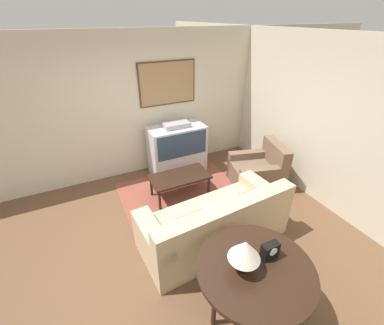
# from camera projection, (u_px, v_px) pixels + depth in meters

# --- Properties ---
(ground_plane) EXTENTS (12.00, 12.00, 0.00)m
(ground_plane) POSITION_uv_depth(u_px,v_px,m) (176.00, 237.00, 3.84)
(ground_plane) COLOR brown
(wall_back) EXTENTS (12.00, 0.10, 2.70)m
(wall_back) POSITION_uv_depth(u_px,v_px,m) (130.00, 108.00, 4.82)
(wall_back) COLOR beige
(wall_back) RESTS_ON ground_plane
(wall_right) EXTENTS (0.06, 12.00, 2.70)m
(wall_right) POSITION_uv_depth(u_px,v_px,m) (323.00, 124.00, 4.16)
(wall_right) COLOR beige
(wall_right) RESTS_ON ground_plane
(area_rug) EXTENTS (2.13, 1.89, 0.01)m
(area_rug) POSITION_uv_depth(u_px,v_px,m) (184.00, 197.00, 4.67)
(area_rug) COLOR brown
(area_rug) RESTS_ON ground_plane
(tv) EXTENTS (1.11, 0.57, 1.09)m
(tv) POSITION_uv_depth(u_px,v_px,m) (177.00, 149.00, 5.20)
(tv) COLOR silver
(tv) RESTS_ON ground_plane
(couch) EXTENTS (2.13, 1.04, 0.86)m
(couch) POSITION_uv_depth(u_px,v_px,m) (215.00, 224.00, 3.62)
(couch) COLOR #CCB289
(couch) RESTS_ON ground_plane
(armchair) EXTENTS (1.06, 1.01, 0.84)m
(armchair) POSITION_uv_depth(u_px,v_px,m) (258.00, 172.00, 4.90)
(armchair) COLOR brown
(armchair) RESTS_ON ground_plane
(coffee_table) EXTENTS (1.03, 0.54, 0.43)m
(coffee_table) POSITION_uv_depth(u_px,v_px,m) (180.00, 178.00, 4.52)
(coffee_table) COLOR black
(coffee_table) RESTS_ON ground_plane
(console_table) EXTENTS (1.17, 1.17, 0.75)m
(console_table) POSITION_uv_depth(u_px,v_px,m) (255.00, 272.00, 2.53)
(console_table) COLOR black
(console_table) RESTS_ON ground_plane
(table_lamp) EXTENTS (0.31, 0.31, 0.37)m
(table_lamp) POSITION_uv_depth(u_px,v_px,m) (245.00, 250.00, 2.35)
(table_lamp) COLOR black
(table_lamp) RESTS_ON console_table
(mantel_clock) EXTENTS (0.18, 0.10, 0.18)m
(mantel_clock) POSITION_uv_depth(u_px,v_px,m) (270.00, 251.00, 2.56)
(mantel_clock) COLOR black
(mantel_clock) RESTS_ON console_table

